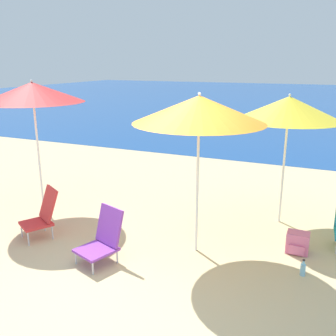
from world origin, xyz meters
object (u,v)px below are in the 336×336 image
water_bottle (303,269)px  backpack_pink (298,243)px  beach_chair_red (43,213)px  beach_chair_purple (103,237)px  beach_umbrella_red (33,92)px  beach_umbrella_yellow (289,108)px  beach_umbrella_orange (199,110)px

water_bottle → backpack_pink: bearing=101.6°
beach_chair_red → water_bottle: 3.85m
beach_chair_purple → backpack_pink: size_ratio=2.39×
beach_umbrella_red → backpack_pink: bearing=2.1°
water_bottle → beach_umbrella_yellow: bearing=107.5°
beach_umbrella_red → water_bottle: (4.61, -0.44, -2.06)m
beach_umbrella_yellow → beach_umbrella_red: bearing=-164.0°
beach_umbrella_yellow → water_bottle: (0.51, -1.62, -1.85)m
water_bottle → beach_chair_purple: bearing=-164.8°
beach_umbrella_orange → water_bottle: bearing=-3.5°
beach_umbrella_yellow → backpack_pink: bearing=-69.1°
beach_umbrella_orange → backpack_pink: bearing=21.0°
beach_umbrella_yellow → water_bottle: bearing=-72.5°
beach_umbrella_orange → beach_chair_purple: (-1.07, -0.78, -1.70)m
beach_umbrella_orange → beach_umbrella_yellow: beach_umbrella_orange is taller
beach_umbrella_red → water_bottle: size_ratio=10.49×
beach_umbrella_yellow → backpack_pink: (0.39, -1.01, -1.79)m
beach_umbrella_yellow → beach_chair_purple: 3.47m
beach_chair_purple → beach_chair_red: bearing=-172.0°
beach_umbrella_red → water_bottle: 5.07m
beach_umbrella_orange → beach_chair_red: 2.91m
beach_umbrella_orange → beach_chair_red: (-2.34, -0.53, -1.66)m
beach_umbrella_red → beach_chair_red: bearing=-47.9°
beach_umbrella_yellow → beach_chair_red: bearing=-148.1°
beach_umbrella_yellow → beach_umbrella_orange: bearing=-122.4°
beach_umbrella_orange → beach_chair_red: bearing=-167.2°
beach_chair_purple → beach_chair_red: size_ratio=0.96×
beach_umbrella_orange → backpack_pink: beach_umbrella_orange is taller
beach_umbrella_red → water_bottle: beach_umbrella_red is taller
beach_chair_purple → backpack_pink: (2.43, 1.30, -0.19)m
beach_chair_red → backpack_pink: beach_chair_red is taller
beach_umbrella_red → backpack_pink: beach_umbrella_red is taller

